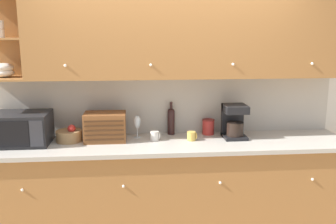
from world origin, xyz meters
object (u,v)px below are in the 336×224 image
object	(u,v)px
wine_glass	(137,123)
fruit_basket	(69,135)
wine_bottle	(171,120)
microwave	(21,129)
mug_blue_second	(155,136)
mug	(192,136)
bread_box	(105,127)
storage_canister	(208,127)
coffee_maker	(234,121)

from	to	relation	value
wine_glass	fruit_basket	bearing A→B (deg)	-174.15
wine_bottle	microwave	bearing A→B (deg)	-171.53
fruit_basket	wine_glass	world-z (taller)	wine_glass
mug_blue_second	mug	distance (m)	0.36
fruit_basket	mug_blue_second	size ratio (longest dim) A/B	2.55
bread_box	mug_blue_second	xyz separation A→B (m)	(0.47, -0.03, -0.09)
storage_canister	coffee_maker	world-z (taller)	coffee_maker
fruit_basket	coffee_maker	xyz separation A→B (m)	(1.60, -0.01, 0.11)
wine_glass	mug	distance (m)	0.55
fruit_basket	coffee_maker	world-z (taller)	coffee_maker
mug	storage_canister	xyz separation A→B (m)	(0.20, 0.21, 0.03)
mug	storage_canister	bearing A→B (deg)	45.49
mug_blue_second	storage_canister	world-z (taller)	storage_canister
microwave	wine_bottle	distance (m)	1.44
microwave	bread_box	world-z (taller)	microwave
fruit_basket	bread_box	world-z (taller)	bread_box
bread_box	mug	world-z (taller)	bread_box
microwave	wine_glass	distance (m)	1.09
bread_box	wine_bottle	xyz separation A→B (m)	(0.65, 0.18, 0.01)
bread_box	storage_canister	xyz separation A→B (m)	(1.03, 0.14, -0.06)
mug	coffee_maker	world-z (taller)	coffee_maker
bread_box	coffee_maker	distance (m)	1.26
fruit_basket	bread_box	bearing A→B (deg)	-2.09
bread_box	wine_bottle	size ratio (longest dim) A/B	1.16
fruit_basket	wine_glass	bearing A→B (deg)	5.85
mug	wine_bottle	bearing A→B (deg)	125.72
wine_glass	storage_canister	xyz separation A→B (m)	(0.72, 0.06, -0.07)
wine_bottle	storage_canister	size ratio (longest dim) A/B	2.17
wine_glass	wine_bottle	world-z (taller)	wine_bottle
fruit_basket	storage_canister	distance (m)	1.38
fruit_basket	coffee_maker	distance (m)	1.61
microwave	storage_canister	xyz separation A→B (m)	(1.80, 0.17, -0.07)
bread_box	mug	bearing A→B (deg)	-4.54
fruit_basket	wine_bottle	distance (m)	1.01
microwave	coffee_maker	xyz separation A→B (m)	(2.03, 0.04, 0.02)
storage_canister	mug	bearing A→B (deg)	-134.51
bread_box	mug_blue_second	distance (m)	0.48
mug	bread_box	bearing A→B (deg)	175.46
microwave	fruit_basket	world-z (taller)	microwave
wine_bottle	coffee_maker	distance (m)	0.63
wine_glass	mug	world-z (taller)	wine_glass
bread_box	wine_glass	distance (m)	0.32
mug_blue_second	coffee_maker	world-z (taller)	coffee_maker
bread_box	mug_blue_second	world-z (taller)	bread_box
coffee_maker	mug_blue_second	bearing A→B (deg)	-177.38
mug_blue_second	storage_canister	size ratio (longest dim) A/B	0.62
bread_box	mug	distance (m)	0.84
bread_box	coffee_maker	bearing A→B (deg)	0.19
microwave	mug	distance (m)	1.60
wine_glass	mug	xyz separation A→B (m)	(0.52, -0.14, -0.11)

